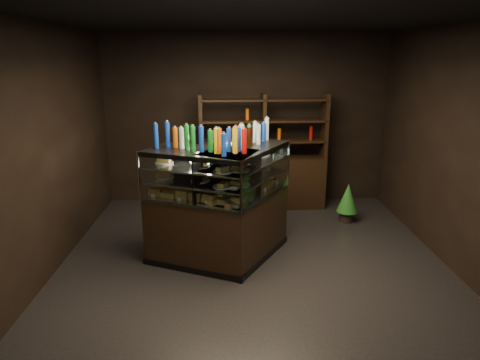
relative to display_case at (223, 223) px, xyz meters
name	(u,v)px	position (x,y,z in m)	size (l,w,h in m)	color
ground	(253,259)	(0.39, -0.04, -0.50)	(5.00, 5.00, 0.00)	black
room_shell	(254,113)	(0.39, -0.04, 1.44)	(5.02, 5.02, 3.01)	black
display_case	(223,223)	(0.00, 0.00, 0.00)	(1.96, 1.54, 1.51)	black
food_display	(223,179)	(0.00, -0.01, 0.60)	(1.58, 1.17, 0.46)	gold
bottles_top	(222,137)	(0.00, 0.00, 1.14)	(1.41, 1.03, 0.30)	black
potted_conifer	(348,197)	(2.00, 1.28, -0.09)	(0.34, 0.34, 0.72)	black
back_shelving	(263,174)	(0.68, 2.01, 0.11)	(2.19, 0.51, 2.00)	black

